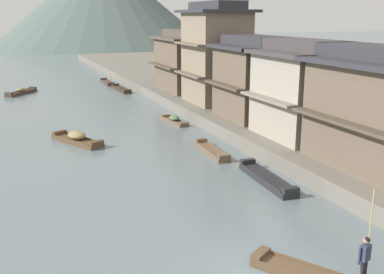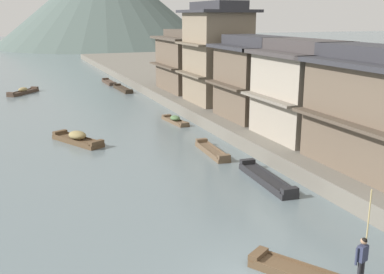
{
  "view_description": "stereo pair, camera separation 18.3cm",
  "coord_description": "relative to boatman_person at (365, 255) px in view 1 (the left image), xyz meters",
  "views": [
    {
      "loc": [
        -7.15,
        -11.13,
        8.47
      ],
      "look_at": [
        2.85,
        13.84,
        1.35
      ],
      "focal_mm": 42.96,
      "sensor_mm": 36.0,
      "label": 1
    },
    {
      "loc": [
        -6.98,
        -11.2,
        8.47
      ],
      "look_at": [
        2.85,
        13.84,
        1.35
      ],
      "focal_mm": 42.96,
      "sensor_mm": 36.0,
      "label": 2
    }
  ],
  "objects": [
    {
      "name": "boat_moored_third",
      "position": [
        2.52,
        9.89,
        -1.26
      ],
      "size": [
        1.19,
        5.09,
        0.56
      ],
      "color": "#232326",
      "rests_on": "ground"
    },
    {
      "name": "hill_far_centre",
      "position": [
        7.19,
        133.33,
        5.33
      ],
      "size": [
        42.55,
        42.55,
        13.53
      ],
      "primitive_type": "cone",
      "color": "slate",
      "rests_on": "ground"
    },
    {
      "name": "boat_moored_second",
      "position": [
        2.19,
        49.03,
        -1.29
      ],
      "size": [
        1.01,
        4.82,
        0.45
      ],
      "color": "#423328",
      "rests_on": "ground"
    },
    {
      "name": "riverbank_right",
      "position": [
        13.02,
        31.43,
        -0.98
      ],
      "size": [
        18.0,
        110.0,
        0.92
      ],
      "primitive_type": "cube",
      "color": "#6B665B",
      "rests_on": "ground"
    },
    {
      "name": "house_waterfront_far",
      "position": [
        8.07,
        35.11,
        2.47
      ],
      "size": [
        6.55,
        8.18,
        6.14
      ],
      "color": "brown",
      "rests_on": "riverbank_right"
    },
    {
      "name": "boat_moored_nearest",
      "position": [
        1.96,
        15.68,
        -1.27
      ],
      "size": [
        1.01,
        4.26,
        0.49
      ],
      "color": "brown",
      "rests_on": "ground"
    },
    {
      "name": "boat_midriver_drifting",
      "position": [
        -5.61,
        21.37,
        -1.14
      ],
      "size": [
        3.09,
        4.51,
        0.84
      ],
      "color": "brown",
      "rests_on": "ground"
    },
    {
      "name": "house_waterfront_second",
      "position": [
        7.61,
        14.42,
        2.49
      ],
      "size": [
        5.62,
        6.47,
        6.14
      ],
      "color": "gray",
      "rests_on": "riverbank_right"
    },
    {
      "name": "boatman_person",
      "position": [
        0.0,
        0.0,
        0.0
      ],
      "size": [
        0.54,
        0.34,
        3.04
      ],
      "color": "black",
      "rests_on": "boat_foreground_poled"
    },
    {
      "name": "house_waterfront_tall",
      "position": [
        7.54,
        20.56,
        2.49
      ],
      "size": [
        5.48,
        6.36,
        6.14
      ],
      "color": "brown",
      "rests_on": "riverbank_right"
    },
    {
      "name": "house_waterfront_narrow",
      "position": [
        7.59,
        27.51,
        3.79
      ],
      "size": [
        5.59,
        6.52,
        8.74
      ],
      "color": "#7F705B",
      "rests_on": "riverbank_right"
    },
    {
      "name": "boat_moored_far",
      "position": [
        2.55,
        42.76,
        -1.28
      ],
      "size": [
        1.16,
        5.41,
        0.47
      ],
      "color": "#33281E",
      "rests_on": "ground"
    },
    {
      "name": "boat_upstream_distant",
      "position": [
        -8.39,
        44.44,
        -1.18
      ],
      "size": [
        3.55,
        4.11,
        0.74
      ],
      "color": "#423328",
      "rests_on": "ground"
    },
    {
      "name": "hill_far_west",
      "position": [
        17.34,
        125.65,
        11.1
      ],
      "size": [
        62.03,
        62.03,
        25.07
      ],
      "primitive_type": "cone",
      "color": "#4C5B56",
      "rests_on": "ground"
    },
    {
      "name": "house_waterfront_nearest",
      "position": [
        7.49,
        7.67,
        2.48
      ],
      "size": [
        5.38,
        7.85,
        6.14
      ],
      "color": "brown",
      "rests_on": "riverbank_right"
    },
    {
      "name": "boat_midriver_upstream",
      "position": [
        2.69,
        24.79,
        -1.23
      ],
      "size": [
        1.21,
        3.77,
        0.59
      ],
      "color": "brown",
      "rests_on": "ground"
    }
  ]
}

